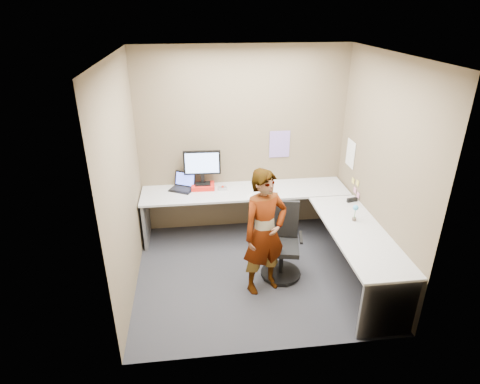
{
  "coord_description": "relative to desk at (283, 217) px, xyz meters",
  "views": [
    {
      "loc": [
        -0.71,
        -4.21,
        3.17
      ],
      "look_at": [
        -0.16,
        0.25,
        1.05
      ],
      "focal_mm": 30.0,
      "sensor_mm": 36.0,
      "label": 1
    }
  ],
  "objects": [
    {
      "name": "person",
      "position": [
        -0.38,
        -0.68,
        0.19
      ],
      "size": [
        0.66,
        0.56,
        1.55
      ],
      "primitive_type": "imported",
      "rotation": [
        0.0,
        0.0,
        0.39
      ],
      "color": "#999399",
      "rests_on": "ground"
    },
    {
      "name": "laptop",
      "position": [
        -1.32,
        0.75,
        0.2
      ],
      "size": [
        0.41,
        0.39,
        0.23
      ],
      "rotation": [
        0.0,
        0.0,
        -0.48
      ],
      "color": "black",
      "rests_on": "desk"
    },
    {
      "name": "sticky_note_d",
      "position": [
        1.05,
        0.31,
        0.33
      ],
      "size": [
        0.01,
        0.07,
        0.07
      ],
      "primitive_type": "cube",
      "color": "#F2E059",
      "rests_on": "wall_right"
    },
    {
      "name": "wall_right",
      "position": [
        1.06,
        -0.39,
        0.76
      ],
      "size": [
        0.0,
        2.7,
        2.7
      ],
      "primitive_type": "plane",
      "rotation": [
        1.57,
        0.0,
        -1.57
      ],
      "color": "brown",
      "rests_on": "ground"
    },
    {
      "name": "sticky_note_c",
      "position": [
        1.05,
        0.09,
        0.21
      ],
      "size": [
        0.01,
        0.07,
        0.07
      ],
      "primitive_type": "cube",
      "color": "pink",
      "rests_on": "wall_right"
    },
    {
      "name": "wall_back",
      "position": [
        -0.44,
        0.91,
        0.76
      ],
      "size": [
        3.0,
        0.0,
        3.0
      ],
      "primitive_type": "plane",
      "rotation": [
        1.57,
        0.0,
        0.0
      ],
      "color": "brown",
      "rests_on": "ground"
    },
    {
      "name": "wall_left",
      "position": [
        -1.94,
        -0.39,
        0.76
      ],
      "size": [
        0.0,
        2.7,
        2.7
      ],
      "primitive_type": "plane",
      "rotation": [
        1.57,
        0.0,
        1.57
      ],
      "color": "brown",
      "rests_on": "ground"
    },
    {
      "name": "desk",
      "position": [
        0.0,
        0.0,
        0.0
      ],
      "size": [
        2.98,
        2.58,
        0.73
      ],
      "color": "#AEAEAE",
      "rests_on": "ground"
    },
    {
      "name": "office_chair",
      "position": [
        -0.1,
        -0.42,
        -0.2
      ],
      "size": [
        0.53,
        0.51,
        0.95
      ],
      "rotation": [
        0.0,
        0.0,
        -0.21
      ],
      "color": "black",
      "rests_on": "ground"
    },
    {
      "name": "calendar_purple",
      "position": [
        0.11,
        0.9,
        0.71
      ],
      "size": [
        0.3,
        0.01,
        0.4
      ],
      "primitive_type": "cube",
      "color": "#846BB7",
      "rests_on": "wall_back"
    },
    {
      "name": "sticky_note_a",
      "position": [
        1.05,
        0.16,
        0.36
      ],
      "size": [
        0.01,
        0.07,
        0.07
      ],
      "primitive_type": "cube",
      "color": "#F2E059",
      "rests_on": "wall_right"
    },
    {
      "name": "origami",
      "position": [
        -0.39,
        0.36,
        0.17
      ],
      "size": [
        0.1,
        0.1,
        0.06
      ],
      "primitive_type": "cone",
      "color": "white",
      "rests_on": "desk"
    },
    {
      "name": "sticky_note_b",
      "position": [
        1.05,
        0.21,
        0.23
      ],
      "size": [
        0.01,
        0.07,
        0.07
      ],
      "primitive_type": "cube",
      "color": "pink",
      "rests_on": "wall_right"
    },
    {
      "name": "paper_ream",
      "position": [
        -1.03,
        0.73,
        0.17
      ],
      "size": [
        0.34,
        0.26,
        0.07
      ],
      "primitive_type": "cube",
      "rotation": [
        0.0,
        0.0,
        -0.04
      ],
      "color": "red",
      "rests_on": "desk"
    },
    {
      "name": "ground",
      "position": [
        -0.44,
        -0.39,
        -0.59
      ],
      "size": [
        3.0,
        3.0,
        0.0
      ],
      "primitive_type": "plane",
      "color": "#242428",
      "rests_on": "ground"
    },
    {
      "name": "trackball_mouse",
      "position": [
        -0.76,
        0.64,
        0.17
      ],
      "size": [
        0.12,
        0.08,
        0.07
      ],
      "color": "#B7B7BC",
      "rests_on": "desk"
    },
    {
      "name": "ceiling",
      "position": [
        -0.44,
        -0.39,
        2.11
      ],
      "size": [
        3.0,
        3.0,
        0.0
      ],
      "primitive_type": "plane",
      "rotation": [
        3.14,
        0.0,
        0.0
      ],
      "color": "white",
      "rests_on": "wall_back"
    },
    {
      "name": "monitor",
      "position": [
        -1.03,
        0.75,
        0.5
      ],
      "size": [
        0.53,
        0.16,
        0.5
      ],
      "rotation": [
        0.0,
        0.0,
        -0.04
      ],
      "color": "black",
      "rests_on": "paper_ream"
    },
    {
      "name": "flower",
      "position": [
        0.79,
        -0.46,
        0.28
      ],
      "size": [
        0.07,
        0.07,
        0.22
      ],
      "color": "brown",
      "rests_on": "desk"
    },
    {
      "name": "calendar_white",
      "position": [
        1.05,
        0.51,
        0.66
      ],
      "size": [
        0.01,
        0.28,
        0.38
      ],
      "primitive_type": "cube",
      "color": "white",
      "rests_on": "wall_right"
    },
    {
      "name": "stapler",
      "position": [
        0.96,
        0.05,
        0.17
      ],
      "size": [
        0.16,
        0.07,
        0.05
      ],
      "primitive_type": "cube",
      "rotation": [
        0.0,
        0.0,
        0.21
      ],
      "color": "black",
      "rests_on": "desk"
    }
  ]
}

